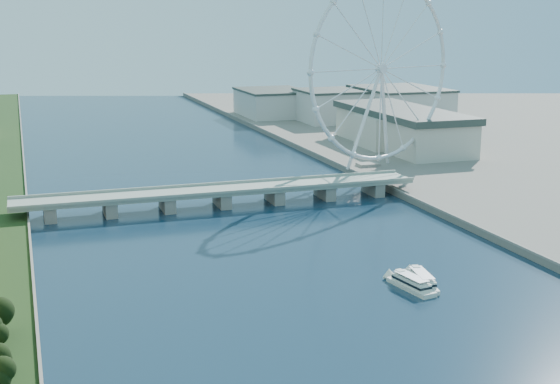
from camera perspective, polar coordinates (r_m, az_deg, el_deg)
name	(u,v)px	position (r m, az deg, el deg)	size (l,w,h in m)	color
westminster_bridge	(222,194)	(423.24, -4.28, -0.15)	(220.00, 22.00, 9.50)	gray
london_eye	(381,69)	(506.97, 7.42, 8.89)	(113.60, 39.12, 124.30)	silver
county_hall	(401,150)	(606.05, 8.83, 3.04)	(54.00, 144.00, 35.00)	beige
city_skyline	(191,115)	(680.01, -6.55, 5.61)	(505.00, 280.00, 32.00)	beige
tour_boat_near	(411,289)	(301.41, 9.56, -7.02)	(6.64, 26.16, 5.75)	silver
tour_boat_far	(421,286)	(305.82, 10.31, -6.76)	(6.71, 26.45, 5.81)	silver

